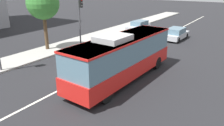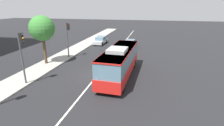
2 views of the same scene
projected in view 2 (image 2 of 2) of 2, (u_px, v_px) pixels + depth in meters
The scene contains 9 objects.
ground_plane at pixel (97, 76), 19.27m from camera, with size 160.00×160.00×0.00m, color black.
sidewalk_kerb at pixel (37, 70), 20.83m from camera, with size 80.00×3.24×0.14m, color #9E9B93.
lane_centre_line at pixel (97, 76), 19.27m from camera, with size 76.00×0.16×0.01m, color silver.
transit_bus at pixel (120, 61), 18.73m from camera, with size 10.10×2.92×3.46m.
sedan_silver at pixel (101, 40), 35.46m from camera, with size 4.54×1.90×1.46m.
sedan_silver_ahead at pixel (130, 44), 32.14m from camera, with size 4.56×1.94×1.46m.
traffic_light_near_corner at pixel (68, 34), 24.97m from camera, with size 0.32×0.62×5.20m.
traffic_light_mid_block at pixel (22, 50), 16.21m from camera, with size 0.33×0.62×5.20m.
street_tree_kerbside_left at pixel (42, 29), 21.85m from camera, with size 3.19×3.19×6.36m.
Camera 2 is at (-16.99, -5.67, 7.48)m, focal length 27.88 mm.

